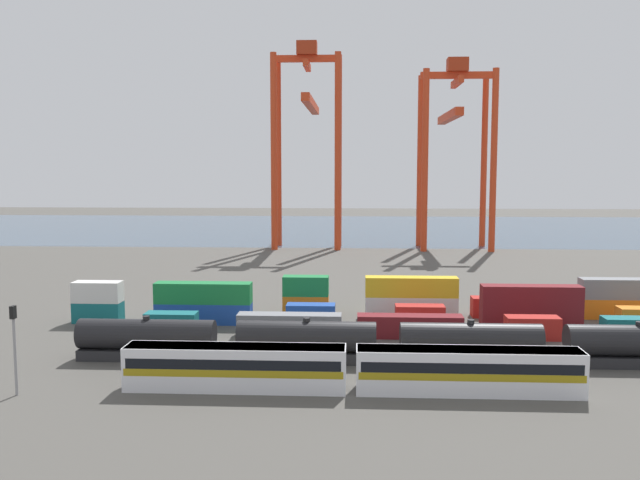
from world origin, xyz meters
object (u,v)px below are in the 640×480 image
Objects in this scene: signal_mast at (14,338)px; shipping_container_2 at (410,326)px; shipping_container_9 at (311,314)px; shipping_container_22 at (627,308)px; gantry_crane_west at (308,125)px; passenger_train at (351,367)px; shipping_container_10 at (420,316)px; freight_tank_row at (388,342)px; gantry_crane_central at (454,135)px.

shipping_container_2 is (35.38, 21.91, -3.76)m from signal_mast.
shipping_container_9 is 41.23m from shipping_container_22.
shipping_container_22 is 0.24× the size of gantry_crane_west.
passenger_train is 26.44m from shipping_container_10.
shipping_container_9 is (23.56, 27.67, -3.76)m from signal_mast.
gantry_crane_west reaches higher than shipping_container_9.
passenger_train reaches higher than shipping_container_9.
shipping_container_2 is 0.24× the size of gantry_crane_west.
passenger_train is 47.15m from shipping_container_22.
signal_mast is at bearing -143.26° from shipping_container_10.
shipping_container_22 is at bearing 27.44° from signal_mast.
shipping_container_2 and shipping_container_10 have the same top height.
shipping_container_22 is at bearing 21.67° from shipping_container_2.
freight_tank_row is at bearing -145.49° from shipping_container_22.
shipping_container_9 is at bearing 118.46° from freight_tank_row.
gantry_crane_central is at bearing 98.21° from shipping_container_22.
shipping_container_2 is 2.00× the size of shipping_container_10.
passenger_train reaches higher than shipping_container_2.
signal_mast is at bearing -98.69° from gantry_crane_west.
passenger_train is 0.63× the size of freight_tank_row.
shipping_container_2 is 0.27× the size of gantry_crane_central.
freight_tank_row is at bearing -106.03° from shipping_container_2.
passenger_train is 9.54m from freight_tank_row.
shipping_container_10 is at bearing 73.86° from freight_tank_row.
gantry_crane_central is at bearing -1.45° from gantry_crane_west.
shipping_container_22 is 83.94m from gantry_crane_central.
shipping_container_2 is 13.15m from shipping_container_9.
gantry_crane_central is at bearing 77.53° from passenger_train.
signal_mast is 0.65× the size of shipping_container_2.
signal_mast is at bearing -152.56° from shipping_container_22.
shipping_container_22 is at bearing 8.03° from shipping_container_9.
freight_tank_row reaches higher than shipping_container_9.
shipping_container_22 is at bearing -59.47° from gantry_crane_west.
shipping_container_9 is 0.13× the size of gantry_crane_central.
signal_mast is 0.16× the size of gantry_crane_west.
signal_mast is 46.41m from shipping_container_10.
freight_tank_row is 38.86m from shipping_container_22.
shipping_container_22 is at bearing -81.79° from gantry_crane_central.
passenger_train is 114.69m from gantry_crane_west.
shipping_container_22 is 0.27× the size of gantry_crane_central.
signal_mast is at bearing -130.41° from shipping_container_9.
signal_mast is 36.53m from shipping_container_9.
shipping_container_10 is at bearing 73.65° from shipping_container_2.
gantry_crane_central is (35.70, -0.90, -2.48)m from gantry_crane_west.
passenger_train is at bearing -102.47° from gantry_crane_central.
shipping_container_9 is 0.12× the size of gantry_crane_west.
freight_tank_row is 8.05× the size of signal_mast.
freight_tank_row reaches higher than shipping_container_10.
signal_mast is at bearing -160.57° from freight_tank_row.
shipping_container_10 is (13.51, 0.00, 0.00)m from shipping_container_9.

